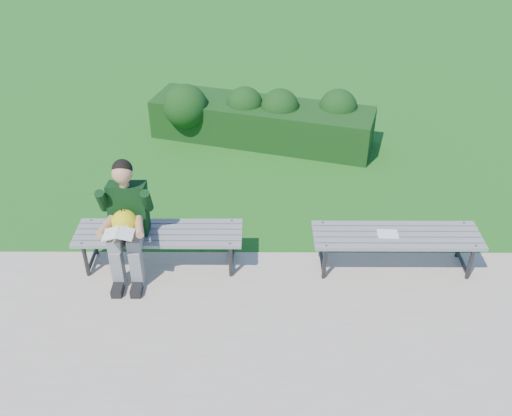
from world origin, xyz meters
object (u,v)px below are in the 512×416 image
at_px(bench_left, 159,236).
at_px(hedge, 259,117).
at_px(bench_right, 396,238).
at_px(paper_sheet, 388,234).
at_px(seated_boy, 126,218).

bearing_deg(bench_left, hedge, 70.77).
bearing_deg(bench_right, paper_sheet, 180.00).
height_order(hedge, bench_left, hedge).
distance_m(hedge, bench_left, 3.27).
bearing_deg(seated_boy, bench_left, 18.27).
relative_size(bench_right, paper_sheet, 7.92).
height_order(bench_right, paper_sheet, bench_right).
distance_m(bench_right, seated_boy, 2.88).
bearing_deg(paper_sheet, seated_boy, -178.62).
xyz_separation_m(hedge, paper_sheet, (1.39, -3.12, 0.08)).
height_order(bench_left, seated_boy, seated_boy).
xyz_separation_m(hedge, bench_right, (1.49, -3.12, 0.02)).
distance_m(hedge, bench_right, 3.46).
xyz_separation_m(bench_right, paper_sheet, (-0.10, 0.00, 0.06)).
relative_size(hedge, bench_left, 1.94).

